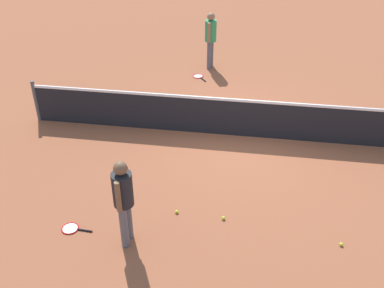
# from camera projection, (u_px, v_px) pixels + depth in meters

# --- Properties ---
(ground_plane) EXTENTS (40.00, 40.00, 0.00)m
(ground_plane) POSITION_uv_depth(u_px,v_px,m) (239.00, 136.00, 11.04)
(ground_plane) COLOR #9E5638
(court_net) EXTENTS (10.09, 0.09, 1.07)m
(court_net) POSITION_uv_depth(u_px,v_px,m) (241.00, 117.00, 10.76)
(court_net) COLOR #4C4C51
(court_net) RESTS_ON ground_plane
(player_near_side) EXTENTS (0.35, 0.52, 1.70)m
(player_near_side) POSITION_uv_depth(u_px,v_px,m) (123.00, 197.00, 7.61)
(player_near_side) COLOR #595960
(player_near_side) RESTS_ON ground_plane
(player_far_side) EXTENTS (0.38, 0.53, 1.70)m
(player_far_side) POSITION_uv_depth(u_px,v_px,m) (211.00, 36.00, 13.75)
(player_far_side) COLOR #595960
(player_far_side) RESTS_ON ground_plane
(tennis_racket_near_player) EXTENTS (0.59, 0.33, 0.03)m
(tennis_racket_near_player) POSITION_uv_depth(u_px,v_px,m) (72.00, 228.00, 8.40)
(tennis_racket_near_player) COLOR red
(tennis_racket_near_player) RESTS_ON ground_plane
(tennis_racket_far_player) EXTENTS (0.50, 0.56, 0.03)m
(tennis_racket_far_player) POSITION_uv_depth(u_px,v_px,m) (199.00, 76.00, 13.73)
(tennis_racket_far_player) COLOR red
(tennis_racket_far_player) RESTS_ON ground_plane
(tennis_ball_near_player) EXTENTS (0.07, 0.07, 0.07)m
(tennis_ball_near_player) POSITION_uv_depth(u_px,v_px,m) (341.00, 244.00, 8.05)
(tennis_ball_near_player) COLOR #C6E033
(tennis_ball_near_player) RESTS_ON ground_plane
(tennis_ball_by_net) EXTENTS (0.07, 0.07, 0.07)m
(tennis_ball_by_net) POSITION_uv_depth(u_px,v_px,m) (223.00, 218.00, 8.60)
(tennis_ball_by_net) COLOR #C6E033
(tennis_ball_by_net) RESTS_ON ground_plane
(tennis_ball_baseline) EXTENTS (0.07, 0.07, 0.07)m
(tennis_ball_baseline) POSITION_uv_depth(u_px,v_px,m) (177.00, 212.00, 8.74)
(tennis_ball_baseline) COLOR #C6E033
(tennis_ball_baseline) RESTS_ON ground_plane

